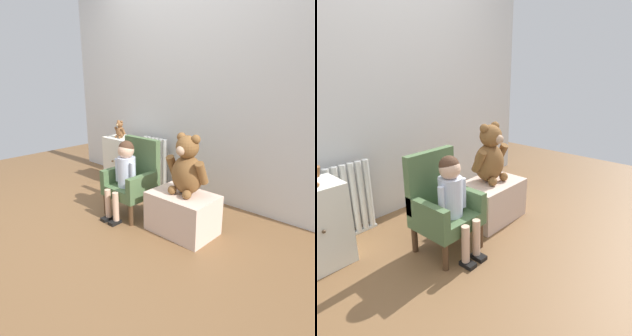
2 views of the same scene
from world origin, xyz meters
TOP-DOWN VIEW (x-y plane):
  - ground_plane at (0.00, 0.00)m, footprint 6.00×6.00m
  - back_wall at (0.00, 1.26)m, footprint 3.80×0.05m
  - radiator at (-0.38, 1.13)m, footprint 0.37×0.05m
  - child_armchair at (-0.03, 0.46)m, footprint 0.42×0.39m
  - child_figure at (-0.03, 0.35)m, footprint 0.25×0.35m
  - low_bench at (0.56, 0.47)m, footprint 0.55×0.38m
  - large_teddy_bear at (0.57, 0.50)m, footprint 0.37×0.26m

SIDE VIEW (x-z plane):
  - ground_plane at x=0.00m, z-range 0.00..0.00m
  - low_bench at x=0.56m, z-range 0.00..0.35m
  - radiator at x=-0.38m, z-range 0.00..0.60m
  - child_armchair at x=-0.03m, z-range -0.02..0.71m
  - child_figure at x=-0.03m, z-range 0.11..0.84m
  - large_teddy_bear at x=0.57m, z-range 0.32..0.83m
  - back_wall at x=0.00m, z-range 0.00..2.40m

